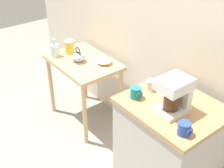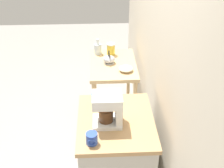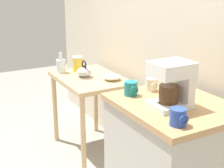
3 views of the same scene
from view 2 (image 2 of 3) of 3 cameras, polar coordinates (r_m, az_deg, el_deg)
The scene contains 12 objects.
ground_plane at distance 3.34m, azimuth -0.00°, elevation -12.95°, with size 8.00×8.00×0.00m, color gray.
back_wall at distance 2.51m, azimuth 9.99°, elevation 9.10°, with size 4.40×0.10×2.80m, color beige.
wooden_table at distance 3.50m, azimuth 0.19°, elevation 2.46°, with size 0.77×0.54×0.74m.
kitchen_counter at distance 2.61m, azimuth 0.72°, elevation -14.76°, with size 0.71×0.60×0.91m.
bowl_stoneware at distance 3.28m, azimuth 2.72°, elevation 3.01°, with size 0.16×0.16×0.05m.
teakettle at distance 3.43m, azimuth -0.51°, elevation 4.86°, with size 0.17×0.14×0.16m.
glass_carafe_vase at distance 3.65m, azimuth -2.78°, elevation 6.91°, with size 0.09×0.09×0.20m.
canister_enamel at distance 3.62m, azimuth -0.21°, elevation 6.83°, with size 0.10×0.10×0.15m.
coffee_maker at distance 2.18m, azimuth -0.37°, elevation -4.77°, with size 0.18×0.22×0.26m.
mug_small_cream at distance 2.47m, azimuth 0.68°, elevation -2.62°, with size 0.08×0.07×0.08m.
mug_dark_teal at distance 2.45m, azimuth -3.11°, elevation -2.83°, with size 0.09×0.08×0.09m.
mug_blue at distance 2.08m, azimuth -3.97°, elevation -10.56°, with size 0.09×0.08×0.09m.
Camera 2 is at (2.36, -0.12, 2.36)m, focal length 46.95 mm.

